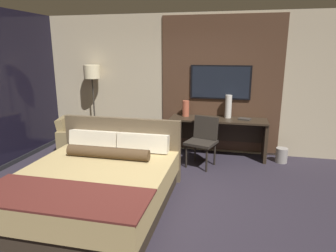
{
  "coord_description": "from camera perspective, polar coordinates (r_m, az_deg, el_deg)",
  "views": [
    {
      "loc": [
        1.02,
        -3.54,
        2.08
      ],
      "look_at": [
        -0.02,
        1.07,
        0.88
      ],
      "focal_mm": 32.0,
      "sensor_mm": 36.0,
      "label": 1
    }
  ],
  "objects": [
    {
      "name": "ground_plane",
      "position": [
        4.23,
        -3.05,
        -15.22
      ],
      "size": [
        16.0,
        16.0,
        0.0
      ],
      "primitive_type": "plane",
      "color": "#28232D"
    },
    {
      "name": "wall_back_tv_panel",
      "position": [
        6.24,
        4.18,
        7.94
      ],
      "size": [
        7.2,
        0.09,
        2.8
      ],
      "color": "#BCAD8E",
      "rests_on": "ground_plane"
    },
    {
      "name": "bed",
      "position": [
        4.25,
        -13.64,
        -10.83
      ],
      "size": [
        1.97,
        2.21,
        1.02
      ],
      "color": "#33281E",
      "rests_on": "ground_plane"
    },
    {
      "name": "desk",
      "position": [
        6.05,
        9.45,
        -0.82
      ],
      "size": [
        1.88,
        0.55,
        0.78
      ],
      "color": "#2D2319",
      "rests_on": "ground_plane"
    },
    {
      "name": "tv",
      "position": [
        6.1,
        9.94,
        8.2
      ],
      "size": [
        1.19,
        0.04,
        0.67
      ],
      "color": "black"
    },
    {
      "name": "desk_chair",
      "position": [
        5.52,
        6.71,
        -2.07
      ],
      "size": [
        0.62,
        0.62,
        0.9
      ],
      "rotation": [
        0.0,
        0.0,
        -0.31
      ],
      "color": "#28231E",
      "rests_on": "ground_plane"
    },
    {
      "name": "armchair_by_window",
      "position": [
        6.43,
        -16.8,
        -2.8
      ],
      "size": [
        0.86,
        0.88,
        0.78
      ],
      "rotation": [
        0.0,
        0.0,
        1.81
      ],
      "color": "olive",
      "rests_on": "ground_plane"
    },
    {
      "name": "floor_lamp",
      "position": [
        6.62,
        -14.23,
        8.75
      ],
      "size": [
        0.34,
        0.34,
        1.78
      ],
      "color": "#282623",
      "rests_on": "ground_plane"
    },
    {
      "name": "vase_tall",
      "position": [
        6.03,
        11.42,
        3.66
      ],
      "size": [
        0.13,
        0.13,
        0.45
      ],
      "color": "silver",
      "rests_on": "desk"
    },
    {
      "name": "vase_short",
      "position": [
        6.08,
        3.4,
        3.35
      ],
      "size": [
        0.14,
        0.14,
        0.32
      ],
      "color": "#B2563D",
      "rests_on": "desk"
    },
    {
      "name": "book",
      "position": [
        5.96,
        14.38,
        1.29
      ],
      "size": [
        0.26,
        0.21,
        0.03
      ],
      "color": "#332D28",
      "rests_on": "desk"
    },
    {
      "name": "waste_bin",
      "position": [
        6.12,
        20.81,
        -5.22
      ],
      "size": [
        0.22,
        0.22,
        0.28
      ],
      "color": "gray",
      "rests_on": "ground_plane"
    }
  ]
}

